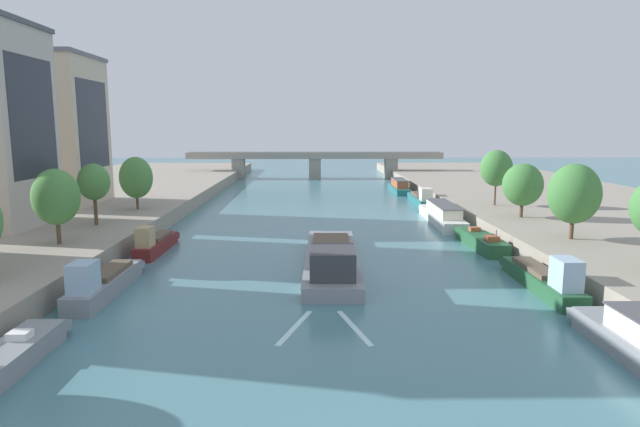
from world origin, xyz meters
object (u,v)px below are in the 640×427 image
at_px(moored_boat_right_second, 399,187).
at_px(tree_right_third, 523,185).
at_px(moored_boat_left_second, 155,243).
at_px(tree_right_by_lamp, 574,194).
at_px(moored_boat_right_near, 544,278).
at_px(moored_boat_right_upstream, 421,199).
at_px(tree_right_past_mid, 496,168).
at_px(barge_midriver, 332,258).
at_px(moored_boat_right_downstream, 481,241).
at_px(moored_boat_left_lone, 103,282).
at_px(moored_boat_right_gap_after, 442,215).
at_px(tree_left_second, 94,182).
at_px(bridge_far, 315,162).
at_px(tree_left_by_lamp, 136,178).
at_px(tree_left_end_of_row, 56,197).

bearing_deg(moored_boat_right_second, tree_right_third, -79.50).
xyz_separation_m(moored_boat_left_second, tree_right_by_lamp, (39.09, -3.37, 5.16)).
bearing_deg(moored_boat_left_second, moored_boat_right_near, -22.01).
xyz_separation_m(moored_boat_right_upstream, tree_right_past_mid, (6.79, -14.41, 5.87)).
relative_size(barge_midriver, moored_boat_right_downstream, 2.02).
bearing_deg(moored_boat_left_lone, moored_boat_right_gap_after, 42.68).
relative_size(barge_midriver, tree_left_second, 3.44).
relative_size(barge_midriver, moored_boat_left_lone, 1.90).
xyz_separation_m(barge_midriver, moored_boat_left_lone, (-16.86, -7.11, 0.06)).
bearing_deg(tree_right_past_mid, moored_boat_right_near, -102.32).
height_order(moored_boat_right_second, bridge_far, bridge_far).
height_order(moored_boat_left_lone, tree_left_second, tree_left_second).
height_order(barge_midriver, moored_boat_right_downstream, barge_midriver).
relative_size(moored_boat_left_lone, moored_boat_right_upstream, 0.86).
xyz_separation_m(moored_boat_right_upstream, tree_left_by_lamp, (-39.11, -17.21, 4.98)).
bearing_deg(moored_boat_right_upstream, tree_left_by_lamp, -156.24).
relative_size(moored_boat_right_downstream, tree_right_past_mid, 1.52).
height_order(moored_boat_right_near, tree_right_past_mid, tree_right_past_mid).
height_order(barge_midriver, moored_boat_left_lone, moored_boat_left_lone).
distance_m(moored_boat_left_second, bridge_far, 78.73).
relative_size(tree_left_second, tree_right_past_mid, 0.89).
xyz_separation_m(moored_boat_right_gap_after, tree_left_second, (-39.21, -11.06, 5.32)).
bearing_deg(tree_right_past_mid, tree_left_end_of_row, -153.50).
distance_m(moored_boat_right_second, tree_right_third, 41.08).
xyz_separation_m(barge_midriver, tree_right_past_mid, (22.40, 24.80, 5.85)).
xyz_separation_m(barge_midriver, moored_boat_right_near, (15.53, -6.68, 0.05)).
relative_size(tree_left_by_lamp, tree_right_by_lamp, 0.95).
bearing_deg(moored_boat_right_upstream, bridge_far, 110.43).
xyz_separation_m(moored_boat_right_near, bridge_far, (-16.40, 90.14, 2.96)).
bearing_deg(moored_boat_right_near, moored_boat_left_second, 157.99).
bearing_deg(moored_boat_left_second, tree_right_by_lamp, -4.93).
height_order(moored_boat_right_upstream, tree_left_end_of_row, tree_left_end_of_row).
distance_m(barge_midriver, moored_boat_left_second, 18.13).
relative_size(moored_boat_right_near, tree_left_end_of_row, 1.86).
distance_m(barge_midriver, tree_left_by_lamp, 32.57).
distance_m(moored_boat_right_near, tree_right_by_lamp, 12.85).
bearing_deg(moored_boat_right_gap_after, tree_left_by_lamp, -179.81).
relative_size(moored_boat_right_near, moored_boat_right_second, 0.89).
distance_m(barge_midriver, moored_boat_right_gap_after, 26.65).
height_order(tree_left_end_of_row, tree_right_by_lamp, tree_right_by_lamp).
distance_m(moored_boat_right_downstream, tree_right_by_lamp, 9.95).
bearing_deg(barge_midriver, tree_right_third, 34.39).
distance_m(moored_boat_right_upstream, tree_left_by_lamp, 43.02).
height_order(moored_boat_right_downstream, tree_right_by_lamp, tree_right_by_lamp).
bearing_deg(bridge_far, moored_boat_right_second, -60.98).
bearing_deg(tree_right_by_lamp, moored_boat_right_near, -124.16).
relative_size(moored_boat_left_second, bridge_far, 0.17).
bearing_deg(moored_boat_right_near, tree_right_past_mid, 77.68).
bearing_deg(moored_boat_left_lone, tree_right_third, 29.72).
xyz_separation_m(moored_boat_left_second, moored_boat_right_downstream, (32.34, 1.57, -0.22)).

